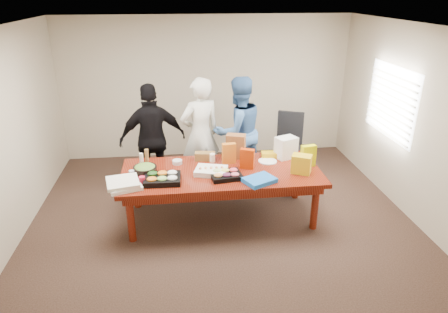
{
  "coord_description": "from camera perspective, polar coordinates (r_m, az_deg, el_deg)",
  "views": [
    {
      "loc": [
        -0.57,
        -5.02,
        3.12
      ],
      "look_at": [
        0.05,
        0.1,
        0.93
      ],
      "focal_mm": 31.76,
      "sensor_mm": 36.0,
      "label": 1
    }
  ],
  "objects": [
    {
      "name": "wall_front",
      "position": [
        3.14,
        4.89,
        -11.45
      ],
      "size": [
        5.5,
        0.04,
        2.7
      ],
      "primitive_type": "cube",
      "color": "beige",
      "rests_on": "floor"
    },
    {
      "name": "wall_left",
      "position": [
        5.76,
        -28.78,
        2.19
      ],
      "size": [
        0.04,
        5.0,
        2.7
      ],
      "primitive_type": "cube",
      "color": "beige",
      "rests_on": "floor"
    },
    {
      "name": "banana_bunch",
      "position": [
        6.06,
        6.59,
        0.25
      ],
      "size": [
        0.25,
        0.16,
        0.08
      ],
      "primitive_type": "cube",
      "rotation": [
        0.0,
        0.0,
        -0.07
      ],
      "color": "gold",
      "rests_on": "conference_table"
    },
    {
      "name": "chip_bag_orange",
      "position": [
        5.77,
        0.72,
        0.45
      ],
      "size": [
        0.2,
        0.1,
        0.31
      ],
      "primitive_type": "cube",
      "rotation": [
        0.0,
        0.0,
        0.07
      ],
      "color": "orange",
      "rests_on": "conference_table"
    },
    {
      "name": "pizza_box_upper",
      "position": [
        5.28,
        -14.38,
        -3.59
      ],
      "size": [
        0.48,
        0.48,
        0.05
      ],
      "primitive_type": "cube",
      "rotation": [
        0.0,
        0.0,
        0.21
      ],
      "color": "white",
      "rests_on": "pizza_box_lower"
    },
    {
      "name": "office_chair",
      "position": [
        7.07,
        9.79,
        1.3
      ],
      "size": [
        0.73,
        0.73,
        1.09
      ],
      "primitive_type": "cube",
      "rotation": [
        0.0,
        0.0,
        -0.43
      ],
      "color": "black",
      "rests_on": "floor"
    },
    {
      "name": "dip_bowl_a",
      "position": [
        5.89,
        0.48,
        -0.38
      ],
      "size": [
        0.18,
        0.18,
        0.06
      ],
      "primitive_type": "cylinder",
      "rotation": [
        0.0,
        0.0,
        -0.26
      ],
      "color": "silver",
      "rests_on": "conference_table"
    },
    {
      "name": "mayo_jar",
      "position": [
        5.86,
        -1.68,
        -0.17
      ],
      "size": [
        0.08,
        0.08,
        0.12
      ],
      "primitive_type": "cylinder",
      "rotation": [
        0.0,
        0.0,
        -0.06
      ],
      "color": "white",
      "rests_on": "conference_table"
    },
    {
      "name": "pizza_box_lower",
      "position": [
        5.3,
        -14.12,
        -4.04
      ],
      "size": [
        0.5,
        0.5,
        0.05
      ],
      "primitive_type": "cube",
      "rotation": [
        0.0,
        0.0,
        0.3
      ],
      "color": "white",
      "rests_on": "conference_table"
    },
    {
      "name": "salad_bowl",
      "position": [
        5.59,
        -11.29,
        -1.94
      ],
      "size": [
        0.34,
        0.34,
        0.11
      ],
      "primitive_type": "cylinder",
      "rotation": [
        0.0,
        0.0,
        0.04
      ],
      "color": "black",
      "rests_on": "conference_table"
    },
    {
      "name": "plate_a",
      "position": [
        5.91,
        6.29,
        -0.67
      ],
      "size": [
        0.31,
        0.31,
        0.02
      ],
      "primitive_type": "cylinder",
      "rotation": [
        0.0,
        0.0,
        0.16
      ],
      "color": "white",
      "rests_on": "conference_table"
    },
    {
      "name": "chip_bag_blue",
      "position": [
        5.28,
        5.13,
        -3.4
      ],
      "size": [
        0.49,
        0.44,
        0.06
      ],
      "primitive_type": "cube",
      "rotation": [
        0.0,
        0.0,
        0.46
      ],
      "color": "blue",
      "rests_on": "conference_table"
    },
    {
      "name": "red_cup",
      "position": [
        5.29,
        -11.71,
        -3.41
      ],
      "size": [
        0.1,
        0.1,
        0.11
      ],
      "primitive_type": "cylinder",
      "rotation": [
        0.0,
        0.0,
        0.2
      ],
      "color": "#BA1A32",
      "rests_on": "conference_table"
    },
    {
      "name": "ceiling",
      "position": [
        5.07,
        -0.46,
        18.39
      ],
      "size": [
        5.5,
        5.0,
        0.02
      ],
      "primitive_type": "cube",
      "color": "white",
      "rests_on": "wall_back"
    },
    {
      "name": "chip_bag_red",
      "position": [
        5.62,
        3.35,
        -0.33
      ],
      "size": [
        0.22,
        0.15,
        0.29
      ],
      "primitive_type": "cube",
      "rotation": [
        0.0,
        0.0,
        -0.39
      ],
      "color": "#B22D04",
      "rests_on": "conference_table"
    },
    {
      "name": "sheet_cake",
      "position": [
        5.49,
        -1.87,
        -2.1
      ],
      "size": [
        0.5,
        0.43,
        0.08
      ],
      "primitive_type": "cube",
      "rotation": [
        0.0,
        0.0,
        -0.28
      ],
      "color": "white",
      "rests_on": "conference_table"
    },
    {
      "name": "person_right",
      "position": [
        6.63,
        2.06,
        3.65
      ],
      "size": [
        1.09,
        0.98,
        1.84
      ],
      "primitive_type": "imported",
      "rotation": [
        0.0,
        0.0,
        3.52
      ],
      "color": "#3D68A2",
      "rests_on": "floor"
    },
    {
      "name": "mustard_bottle",
      "position": [
        5.94,
        0.35,
        0.4
      ],
      "size": [
        0.07,
        0.07,
        0.17
      ],
      "primitive_type": "cylinder",
      "rotation": [
        0.0,
        0.0,
        0.21
      ],
      "color": "#CBD62E",
      "rests_on": "conference_table"
    },
    {
      "name": "kraft_bag",
      "position": [
        5.96,
        1.71,
        1.49
      ],
      "size": [
        0.32,
        0.24,
        0.37
      ],
      "primitive_type": "cube",
      "rotation": [
        0.0,
        0.0,
        -0.31
      ],
      "color": "brown",
      "rests_on": "conference_table"
    },
    {
      "name": "clear_cup_b",
      "position": [
        5.62,
        -12.11,
        -1.83
      ],
      "size": [
        0.08,
        0.08,
        0.11
      ],
      "primitive_type": "cylinder",
      "rotation": [
        0.0,
        0.0,
        -0.05
      ],
      "color": "white",
      "rests_on": "conference_table"
    },
    {
      "name": "ranch_bottle",
      "position": [
        5.88,
        -11.79,
        -0.35
      ],
      "size": [
        0.06,
        0.06,
        0.17
      ],
      "primitive_type": "cylinder",
      "rotation": [
        0.0,
        0.0,
        0.1
      ],
      "color": "white",
      "rests_on": "conference_table"
    },
    {
      "name": "dressing_bottle",
      "position": [
        5.98,
        -11.06,
        0.18
      ],
      "size": [
        0.07,
        0.07,
        0.19
      ],
      "primitive_type": "cylinder",
      "rotation": [
        0.0,
        0.0,
        0.24
      ],
      "color": "olive",
      "rests_on": "conference_table"
    },
    {
      "name": "grocery_bag_yellow",
      "position": [
        5.59,
        11.08,
        -1.06
      ],
      "size": [
        0.31,
        0.28,
        0.26
      ],
      "primitive_type": "cube",
      "rotation": [
        0.0,
        0.0,
        -0.47
      ],
      "color": "gold",
      "rests_on": "conference_table"
    },
    {
      "name": "window_panel",
      "position": [
        6.71,
        22.88,
        7.26
      ],
      "size": [
        0.03,
        1.4,
        1.1
      ],
      "primitive_type": "cube",
      "color": "white",
      "rests_on": "wall_right"
    },
    {
      "name": "bread_loaf",
      "position": [
        5.92,
        -2.76,
        0.04
      ],
      "size": [
        0.31,
        0.17,
        0.12
      ],
      "primitive_type": "cube",
      "rotation": [
        0.0,
        0.0,
        -0.14
      ],
      "color": "brown",
      "rests_on": "conference_table"
    },
    {
      "name": "window_blinds",
      "position": [
        6.69,
        22.58,
        7.26
      ],
      "size": [
        0.04,
        1.36,
        1.0
      ],
      "primitive_type": "cube",
      "color": "beige",
      "rests_on": "wall_right"
    },
    {
      "name": "dip_bowl_b",
      "position": [
        5.84,
        -6.74,
        -0.79
      ],
      "size": [
        0.18,
        0.18,
        0.06
      ],
      "primitive_type": "cylinder",
      "rotation": [
        0.0,
        0.0,
        0.27
      ],
      "color": "silver",
      "rests_on": "conference_table"
    },
    {
      "name": "veggie_tray",
      "position": [
        5.33,
        -8.86,
        -3.23
      ],
      "size": [
        0.49,
        0.39,
        0.07
      ],
      "primitive_type": "cube",
      "rotation": [
        0.0,
        0.0,
        -0.04
      ],
      "color": "black",
      "rests_on": "conference_table"
    },
    {
      "name": "conference_table",
      "position": [
        5.75,
        -0.39,
        -5.47
      ],
      "size": [
        2.8,
        1.2,
        0.75
      ],
      "primitive_type": "cube",
      "color": "#4C1C0F",
      "rests_on": "floor"
    },
    {
      "name": "floor",
      "position": [
        5.95,
        -0.38,
        -8.73
      ],
      "size": [
        5.5,
        5.0,
        0.02
      ],
      "primitive_type": "cube",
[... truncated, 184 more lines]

